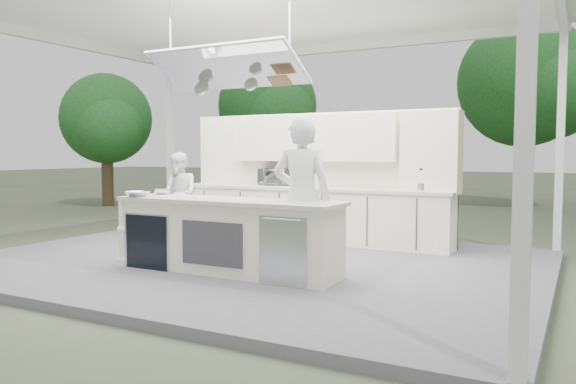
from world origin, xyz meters
The scene contains 12 objects.
ground centered at (0.00, 0.00, 0.00)m, with size 90.00×90.00×0.00m, color #495137.
stage_deck centered at (0.00, 0.00, 0.06)m, with size 8.00×6.00×0.12m, color #5C5B60.
tent centered at (0.00, -0.01, 3.71)m, with size 8.20×6.20×3.86m.
demo_island centered at (0.18, -0.91, 0.60)m, with size 3.10×0.79×0.95m.
back_counter centered at (0.00, 1.90, 0.60)m, with size 5.08×0.72×0.95m.
back_wall_unit centered at (0.44, 2.11, 1.57)m, with size 5.05×0.48×2.25m.
tree_cluster centered at (-0.16, 9.77, 3.29)m, with size 19.55×9.40×5.85m.
head_chef centered at (1.15, -0.67, 1.11)m, with size 0.72×0.48×1.99m, color silver.
sous_chef centered at (-2.43, 1.37, 0.90)m, with size 0.76×0.59×1.56m, color white.
toaster_oven centered at (-0.77, 2.08, 1.22)m, with size 0.55×0.37×0.30m, color #B6B9BE.
bowl_large centered at (-1.10, -1.15, 1.11)m, with size 0.30×0.30×0.07m, color silver.
bowl_small centered at (-1.10, -0.65, 1.11)m, with size 0.24×0.24×0.07m, color silver.
Camera 1 is at (4.26, -6.89, 1.66)m, focal length 35.00 mm.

